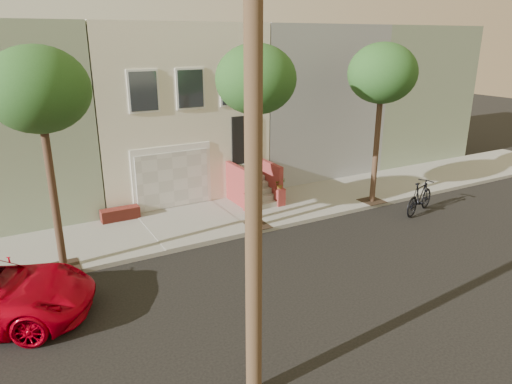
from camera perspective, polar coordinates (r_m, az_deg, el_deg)
ground at (r=13.42m, az=4.45°, el=-11.13°), size 90.00×90.00×0.00m
sidewalk at (r=17.64m, az=-5.16°, el=-3.39°), size 40.00×3.70×0.15m
house_row at (r=22.06m, az=-11.76°, el=10.33°), size 33.10×11.70×7.00m
tree_left at (r=13.67m, az=-25.05°, el=11.09°), size 2.70×2.57×6.30m
tree_mid at (r=15.59m, az=-0.01°, el=13.46°), size 2.70×2.57×6.30m
tree_right at (r=18.88m, az=15.18°, el=13.71°), size 2.70×2.57×6.30m
motorcycle at (r=19.32m, az=19.39°, el=-0.58°), size 2.28×1.32×1.32m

